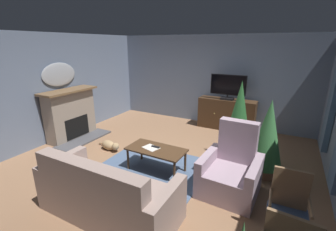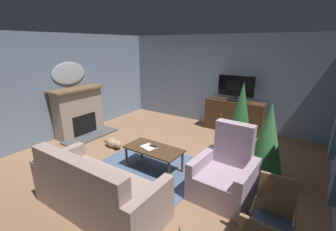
{
  "view_description": "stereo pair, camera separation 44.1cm",
  "coord_description": "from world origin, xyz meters",
  "px_view_note": "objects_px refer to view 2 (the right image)",
  "views": [
    {
      "loc": [
        2.12,
        -3.62,
        2.36
      ],
      "look_at": [
        0.03,
        0.33,
        0.96
      ],
      "focal_mm": 24.62,
      "sensor_mm": 36.0,
      "label": 1
    },
    {
      "loc": [
        2.5,
        -3.39,
        2.36
      ],
      "look_at": [
        0.03,
        0.33,
        0.96
      ],
      "focal_mm": 24.62,
      "sensor_mm": 36.0,
      "label": 2
    }
  ],
  "objects_px": {
    "television": "(236,88)",
    "wall_mirror_oval": "(69,73)",
    "potted_plant_on_hearth_side": "(267,141)",
    "potted_plant_tall_palm_by_window": "(240,120)",
    "side_chair_tucked_against_wall": "(273,218)",
    "sofa_floral": "(96,191)",
    "folded_newspaper": "(149,147)",
    "tv_cabinet": "(234,117)",
    "armchair_beside_cabinet": "(225,175)",
    "cat": "(113,143)",
    "tv_remote": "(153,146)",
    "fireplace": "(80,113)",
    "coffee_table": "(154,151)"
  },
  "relations": [
    {
      "from": "fireplace",
      "to": "wall_mirror_oval",
      "type": "height_order",
      "value": "wall_mirror_oval"
    },
    {
      "from": "television",
      "to": "tv_remote",
      "type": "distance_m",
      "value": 2.99
    },
    {
      "from": "side_chair_tucked_against_wall",
      "to": "armchair_beside_cabinet",
      "type": "bearing_deg",
      "value": 135.51
    },
    {
      "from": "potted_plant_tall_palm_by_window",
      "to": "potted_plant_on_hearth_side",
      "type": "bearing_deg",
      "value": -33.21
    },
    {
      "from": "fireplace",
      "to": "tv_cabinet",
      "type": "bearing_deg",
      "value": 37.03
    },
    {
      "from": "folded_newspaper",
      "to": "cat",
      "type": "distance_m",
      "value": 1.38
    },
    {
      "from": "fireplace",
      "to": "tv_cabinet",
      "type": "xyz_separation_m",
      "value": [
        3.34,
        2.52,
        -0.19
      ]
    },
    {
      "from": "fireplace",
      "to": "wall_mirror_oval",
      "type": "relative_size",
      "value": 1.55
    },
    {
      "from": "potted_plant_on_hearth_side",
      "to": "potted_plant_tall_palm_by_window",
      "type": "bearing_deg",
      "value": 146.79
    },
    {
      "from": "television",
      "to": "wall_mirror_oval",
      "type": "bearing_deg",
      "value": -145.48
    },
    {
      "from": "cat",
      "to": "potted_plant_tall_palm_by_window",
      "type": "bearing_deg",
      "value": 19.02
    },
    {
      "from": "cat",
      "to": "fireplace",
      "type": "bearing_deg",
      "value": 174.61
    },
    {
      "from": "television",
      "to": "coffee_table",
      "type": "bearing_deg",
      "value": -101.61
    },
    {
      "from": "wall_mirror_oval",
      "to": "armchair_beside_cabinet",
      "type": "distance_m",
      "value": 4.6
    },
    {
      "from": "armchair_beside_cabinet",
      "to": "cat",
      "type": "height_order",
      "value": "armchair_beside_cabinet"
    },
    {
      "from": "side_chair_tucked_against_wall",
      "to": "potted_plant_on_hearth_side",
      "type": "xyz_separation_m",
      "value": [
        -0.4,
        1.6,
        0.25
      ]
    },
    {
      "from": "fireplace",
      "to": "tv_cabinet",
      "type": "height_order",
      "value": "fireplace"
    },
    {
      "from": "tv_cabinet",
      "to": "tv_remote",
      "type": "height_order",
      "value": "tv_cabinet"
    },
    {
      "from": "fireplace",
      "to": "sofa_floral",
      "type": "xyz_separation_m",
      "value": [
        2.76,
        -1.78,
        -0.27
      ]
    },
    {
      "from": "folded_newspaper",
      "to": "fireplace",
      "type": "bearing_deg",
      "value": -174.01
    },
    {
      "from": "wall_mirror_oval",
      "to": "coffee_table",
      "type": "height_order",
      "value": "wall_mirror_oval"
    },
    {
      "from": "wall_mirror_oval",
      "to": "armchair_beside_cabinet",
      "type": "height_order",
      "value": "wall_mirror_oval"
    },
    {
      "from": "side_chair_tucked_against_wall",
      "to": "cat",
      "type": "distance_m",
      "value": 3.83
    },
    {
      "from": "wall_mirror_oval",
      "to": "sofa_floral",
      "type": "xyz_separation_m",
      "value": [
        3.0,
        -1.78,
        -1.3
      ]
    },
    {
      "from": "tv_remote",
      "to": "potted_plant_tall_palm_by_window",
      "type": "relative_size",
      "value": 0.1
    },
    {
      "from": "coffee_table",
      "to": "side_chair_tucked_against_wall",
      "type": "xyz_separation_m",
      "value": [
        2.24,
        -0.8,
        0.11
      ]
    },
    {
      "from": "television",
      "to": "sofa_floral",
      "type": "relative_size",
      "value": 0.48
    },
    {
      "from": "wall_mirror_oval",
      "to": "tv_remote",
      "type": "height_order",
      "value": "wall_mirror_oval"
    },
    {
      "from": "sofa_floral",
      "to": "side_chair_tucked_against_wall",
      "type": "distance_m",
      "value": 2.32
    },
    {
      "from": "television",
      "to": "side_chair_tucked_against_wall",
      "type": "xyz_separation_m",
      "value": [
        1.65,
        -3.66,
        -0.72
      ]
    },
    {
      "from": "television",
      "to": "tv_remote",
      "type": "relative_size",
      "value": 5.67
    },
    {
      "from": "side_chair_tucked_against_wall",
      "to": "television",
      "type": "bearing_deg",
      "value": 114.28
    },
    {
      "from": "wall_mirror_oval",
      "to": "tv_remote",
      "type": "xyz_separation_m",
      "value": [
        2.96,
        -0.36,
        -1.16
      ]
    },
    {
      "from": "television",
      "to": "sofa_floral",
      "type": "bearing_deg",
      "value": -97.82
    },
    {
      "from": "television",
      "to": "potted_plant_tall_palm_by_window",
      "type": "distance_m",
      "value": 1.83
    },
    {
      "from": "wall_mirror_oval",
      "to": "tv_cabinet",
      "type": "distance_m",
      "value": 4.55
    },
    {
      "from": "wall_mirror_oval",
      "to": "cat",
      "type": "relative_size",
      "value": 1.32
    },
    {
      "from": "coffee_table",
      "to": "armchair_beside_cabinet",
      "type": "distance_m",
      "value": 1.41
    },
    {
      "from": "armchair_beside_cabinet",
      "to": "potted_plant_on_hearth_side",
      "type": "xyz_separation_m",
      "value": [
        0.43,
        0.78,
        0.42
      ]
    },
    {
      "from": "tv_remote",
      "to": "sofa_floral",
      "type": "relative_size",
      "value": 0.08
    },
    {
      "from": "wall_mirror_oval",
      "to": "sofa_floral",
      "type": "distance_m",
      "value": 3.72
    },
    {
      "from": "folded_newspaper",
      "to": "potted_plant_tall_palm_by_window",
      "type": "height_order",
      "value": "potted_plant_tall_palm_by_window"
    },
    {
      "from": "wall_mirror_oval",
      "to": "coffee_table",
      "type": "xyz_separation_m",
      "value": [
        3.0,
        -0.4,
        -1.22
      ]
    },
    {
      "from": "coffee_table",
      "to": "sofa_floral",
      "type": "distance_m",
      "value": 1.38
    },
    {
      "from": "potted_plant_on_hearth_side",
      "to": "wall_mirror_oval",
      "type": "bearing_deg",
      "value": -175.25
    },
    {
      "from": "potted_plant_tall_palm_by_window",
      "to": "folded_newspaper",
      "type": "bearing_deg",
      "value": -138.47
    },
    {
      "from": "wall_mirror_oval",
      "to": "armchair_beside_cabinet",
      "type": "relative_size",
      "value": 0.81
    },
    {
      "from": "side_chair_tucked_against_wall",
      "to": "fireplace",
      "type": "bearing_deg",
      "value": 166.5
    },
    {
      "from": "tv_remote",
      "to": "folded_newspaper",
      "type": "bearing_deg",
      "value": -139.16
    },
    {
      "from": "folded_newspaper",
      "to": "tv_cabinet",
      "type": "bearing_deg",
      "value": 91.41
    }
  ]
}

